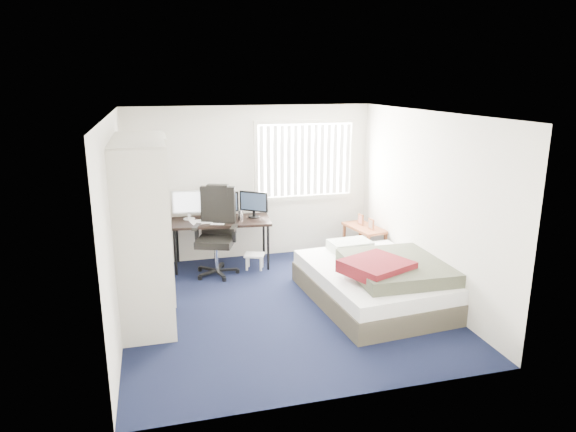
% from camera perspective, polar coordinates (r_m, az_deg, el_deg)
% --- Properties ---
extents(ground, '(4.20, 4.20, 0.00)m').
position_cam_1_polar(ground, '(6.87, -0.55, -9.95)').
color(ground, black).
rests_on(ground, ground).
extents(room_shell, '(4.20, 4.20, 4.20)m').
position_cam_1_polar(room_shell, '(6.39, -0.58, 2.43)').
color(room_shell, silver).
rests_on(room_shell, ground).
extents(window_assembly, '(1.72, 0.09, 1.32)m').
position_cam_1_polar(window_assembly, '(8.54, 1.92, 6.22)').
color(window_assembly, white).
rests_on(window_assembly, ground).
extents(closet, '(0.64, 1.84, 2.22)m').
position_cam_1_polar(closet, '(6.50, -15.61, 0.66)').
color(closet, beige).
rests_on(closet, ground).
extents(desk, '(1.60, 0.86, 1.22)m').
position_cam_1_polar(desk, '(8.14, -7.46, -0.21)').
color(desk, black).
rests_on(desk, ground).
extents(office_chair, '(0.82, 0.82, 1.36)m').
position_cam_1_polar(office_chair, '(7.91, -7.89, -2.68)').
color(office_chair, black).
rests_on(office_chair, ground).
extents(footstool, '(0.36, 0.33, 0.25)m').
position_cam_1_polar(footstool, '(8.09, -3.75, -4.62)').
color(footstool, white).
rests_on(footstool, ground).
extents(nightstand, '(0.54, 0.87, 0.74)m').
position_cam_1_polar(nightstand, '(8.52, 8.50, -1.61)').
color(nightstand, brown).
rests_on(nightstand, ground).
extents(bed, '(1.78, 2.27, 0.70)m').
position_cam_1_polar(bed, '(7.01, 9.96, -7.06)').
color(bed, '#443E31').
rests_on(bed, ground).
extents(pine_box, '(0.41, 0.32, 0.28)m').
position_cam_1_polar(pine_box, '(6.54, -14.69, -10.44)').
color(pine_box, '#A48752').
rests_on(pine_box, ground).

